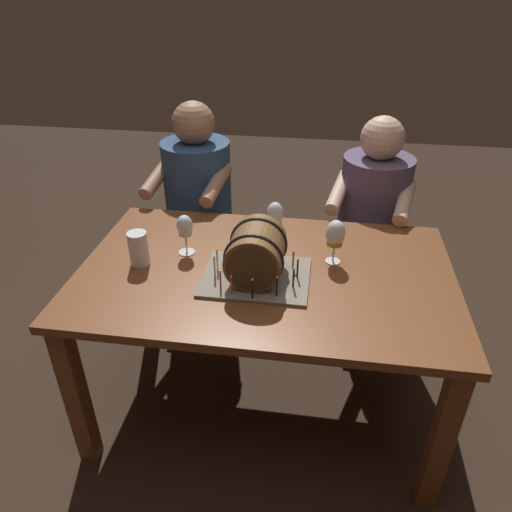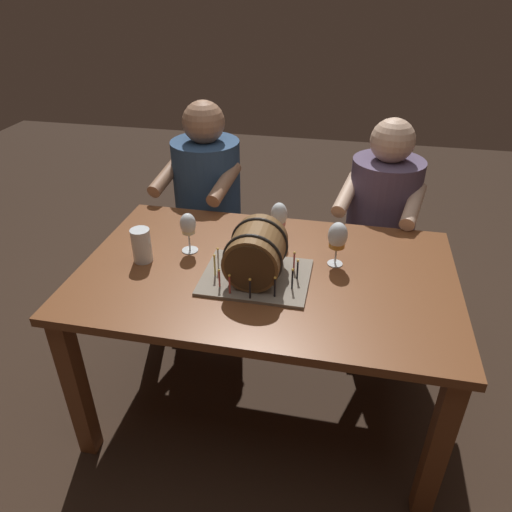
{
  "view_description": "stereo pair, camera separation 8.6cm",
  "coord_description": "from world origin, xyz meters",
  "views": [
    {
      "loc": [
        0.2,
        -1.57,
        1.77
      ],
      "look_at": [
        -0.03,
        -0.06,
        0.83
      ],
      "focal_mm": 33.61,
      "sensor_mm": 36.0,
      "label": 1
    },
    {
      "loc": [
        0.28,
        -1.55,
        1.77
      ],
      "look_at": [
        -0.03,
        -0.06,
        0.83
      ],
      "focal_mm": 33.61,
      "sensor_mm": 36.0,
      "label": 2
    }
  ],
  "objects": [
    {
      "name": "person_seated_right",
      "position": [
        0.46,
        0.74,
        0.54
      ],
      "size": [
        0.46,
        0.53,
        1.16
      ],
      "color": "#372D40",
      "rests_on": "ground"
    },
    {
      "name": "barrel_cake",
      "position": [
        -0.03,
        -0.06,
        0.84
      ],
      "size": [
        0.41,
        0.32,
        0.23
      ],
      "color": "gray",
      "rests_on": "dining_table"
    },
    {
      "name": "dining_table",
      "position": [
        0.0,
        0.0,
        0.63
      ],
      "size": [
        1.47,
        0.92,
        0.73
      ],
      "color": "brown",
      "rests_on": "ground"
    },
    {
      "name": "ground_plane",
      "position": [
        0.0,
        0.0,
        0.0
      ],
      "size": [
        8.0,
        8.0,
        0.0
      ],
      "primitive_type": "plane",
      "color": "#332319"
    },
    {
      "name": "wine_glass_white",
      "position": [
        -0.34,
        0.08,
        0.85
      ],
      "size": [
        0.07,
        0.07,
        0.17
      ],
      "color": "white",
      "rests_on": "dining_table"
    },
    {
      "name": "wine_glass_rose",
      "position": [
        0.01,
        0.24,
        0.85
      ],
      "size": [
        0.07,
        0.07,
        0.18
      ],
      "color": "white",
      "rests_on": "dining_table"
    },
    {
      "name": "wine_glass_amber",
      "position": [
        0.26,
        0.1,
        0.86
      ],
      "size": [
        0.08,
        0.08,
        0.19
      ],
      "color": "white",
      "rests_on": "dining_table"
    },
    {
      "name": "person_seated_left",
      "position": [
        -0.46,
        0.74,
        0.56
      ],
      "size": [
        0.44,
        0.52,
        1.19
      ],
      "color": "#1B2D46",
      "rests_on": "ground"
    },
    {
      "name": "beer_pint",
      "position": [
        -0.5,
        -0.03,
        0.8
      ],
      "size": [
        0.08,
        0.08,
        0.14
      ],
      "color": "white",
      "rests_on": "dining_table"
    }
  ]
}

